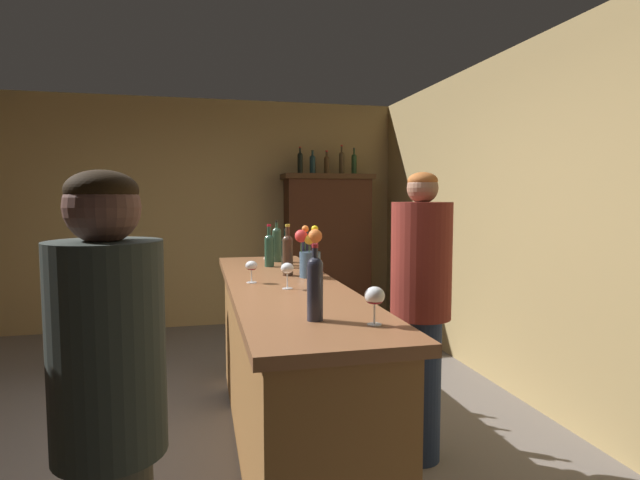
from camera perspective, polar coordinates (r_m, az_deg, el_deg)
floor at (r=3.33m, az=-14.48°, el=-22.67°), size 8.34×8.34×0.00m
wall_back at (r=6.23m, az=-14.13°, el=2.86°), size 4.98×0.12×2.66m
wall_right at (r=3.81m, az=25.75°, el=1.38°), size 0.12×6.53×2.66m
bar_counter at (r=3.17m, az=-3.92°, el=-13.86°), size 0.65×2.75×1.02m
display_cabinet at (r=6.12m, az=0.82°, el=-0.75°), size 1.07×0.44×1.80m
wine_bottle_merlot at (r=4.03m, az=-4.83°, el=-0.32°), size 0.07×0.07×0.32m
wine_bottle_riesling at (r=3.81m, az=-3.82°, el=-1.04°), size 0.07×0.07×0.27m
wine_bottle_syrah at (r=3.31m, az=-3.62°, el=-1.43°), size 0.07×0.07×0.33m
wine_bottle_rose at (r=3.75m, az=-5.67°, el=-0.94°), size 0.07×0.07×0.31m
wine_bottle_pinot at (r=3.43m, az=-1.58°, el=-1.34°), size 0.07×0.07×0.31m
wine_bottle_chardonnay at (r=2.11m, az=-0.56°, el=-5.08°), size 0.07×0.07×0.32m
wine_glass_front at (r=2.05m, az=6.10°, el=-6.38°), size 0.08×0.08×0.15m
wine_glass_mid at (r=2.84m, az=-3.66°, el=-3.25°), size 0.07×0.07×0.15m
wine_glass_rear at (r=3.06m, az=-7.64°, el=-2.98°), size 0.07×0.07×0.13m
flower_arrangement at (r=3.23m, az=-1.12°, el=-1.42°), size 0.17×0.17×0.33m
cheese_plate at (r=4.23m, az=-5.01°, el=-2.01°), size 0.19×0.19×0.01m
display_bottle_left at (r=6.04m, az=-2.23°, el=8.68°), size 0.06×0.06×0.31m
display_bottle_midleft at (r=6.07m, az=-0.84°, el=8.53°), size 0.07×0.07×0.28m
display_bottle_center at (r=6.11m, az=0.75°, el=8.49°), size 0.06×0.06×0.28m
display_bottle_midright at (r=6.15m, az=2.42°, el=8.71°), size 0.06×0.06×0.34m
display_bottle_right at (r=6.20m, az=3.81°, el=8.55°), size 0.06×0.06×0.31m
patron_tall at (r=1.61m, az=-22.33°, el=-18.55°), size 0.31×0.31×1.60m
patron_near_entrance at (r=4.59m, az=-23.01°, el=-3.83°), size 0.32×0.32×1.58m
bartender at (r=3.01m, az=11.14°, el=-7.05°), size 0.34×0.34×1.67m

